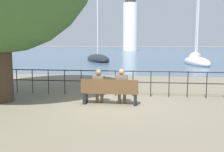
{
  "coord_description": "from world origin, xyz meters",
  "views": [
    {
      "loc": [
        1.25,
        -8.5,
        2.07
      ],
      "look_at": [
        0.0,
        0.5,
        0.94
      ],
      "focal_mm": 40.0,
      "sensor_mm": 36.0,
      "label": 1
    }
  ],
  "objects_px": {
    "park_bench": "(110,92)",
    "harbor_lighthouse": "(130,24)",
    "seated_person_left": "(99,85)",
    "sailboat_1": "(196,62)",
    "seated_person_right": "(122,85)",
    "sailboat_0": "(195,57)",
    "sailboat_3": "(98,59)"
  },
  "relations": [
    {
      "from": "seated_person_right",
      "to": "sailboat_1",
      "type": "bearing_deg",
      "value": 72.12
    },
    {
      "from": "seated_person_right",
      "to": "sailboat_3",
      "type": "relative_size",
      "value": 0.14
    },
    {
      "from": "sailboat_0",
      "to": "sailboat_1",
      "type": "height_order",
      "value": "sailboat_1"
    },
    {
      "from": "sailboat_0",
      "to": "sailboat_3",
      "type": "height_order",
      "value": "sailboat_0"
    },
    {
      "from": "harbor_lighthouse",
      "to": "sailboat_3",
      "type": "bearing_deg",
      "value": -90.06
    },
    {
      "from": "sailboat_0",
      "to": "seated_person_left",
      "type": "bearing_deg",
      "value": -90.1
    },
    {
      "from": "park_bench",
      "to": "harbor_lighthouse",
      "type": "distance_m",
      "value": 86.67
    },
    {
      "from": "park_bench",
      "to": "seated_person_right",
      "type": "height_order",
      "value": "seated_person_right"
    },
    {
      "from": "sailboat_0",
      "to": "sailboat_1",
      "type": "xyz_separation_m",
      "value": [
        -2.09,
        -12.21,
        -0.03
      ]
    },
    {
      "from": "seated_person_right",
      "to": "sailboat_0",
      "type": "bearing_deg",
      "value": 75.26
    },
    {
      "from": "seated_person_left",
      "to": "harbor_lighthouse",
      "type": "bearing_deg",
      "value": 93.1
    },
    {
      "from": "sailboat_1",
      "to": "sailboat_3",
      "type": "height_order",
      "value": "sailboat_1"
    },
    {
      "from": "sailboat_0",
      "to": "sailboat_3",
      "type": "relative_size",
      "value": 1.04
    },
    {
      "from": "seated_person_right",
      "to": "sailboat_3",
      "type": "distance_m",
      "value": 24.37
    },
    {
      "from": "sailboat_0",
      "to": "harbor_lighthouse",
      "type": "relative_size",
      "value": 0.43
    },
    {
      "from": "sailboat_1",
      "to": "harbor_lighthouse",
      "type": "relative_size",
      "value": 0.43
    },
    {
      "from": "park_bench",
      "to": "seated_person_right",
      "type": "bearing_deg",
      "value": 10.97
    },
    {
      "from": "seated_person_left",
      "to": "sailboat_3",
      "type": "relative_size",
      "value": 0.14
    },
    {
      "from": "park_bench",
      "to": "seated_person_left",
      "type": "distance_m",
      "value": 0.48
    },
    {
      "from": "harbor_lighthouse",
      "to": "seated_person_left",
      "type": "bearing_deg",
      "value": -86.9
    },
    {
      "from": "park_bench",
      "to": "sailboat_1",
      "type": "xyz_separation_m",
      "value": [
        6.47,
        18.87,
        -0.14
      ]
    },
    {
      "from": "seated_person_right",
      "to": "sailboat_3",
      "type": "xyz_separation_m",
      "value": [
        -5.53,
        23.73,
        -0.41
      ]
    },
    {
      "from": "seated_person_right",
      "to": "sailboat_0",
      "type": "distance_m",
      "value": 32.05
    },
    {
      "from": "harbor_lighthouse",
      "to": "park_bench",
      "type": "bearing_deg",
      "value": -86.63
    },
    {
      "from": "seated_person_right",
      "to": "sailboat_1",
      "type": "relative_size",
      "value": 0.14
    },
    {
      "from": "park_bench",
      "to": "harbor_lighthouse",
      "type": "bearing_deg",
      "value": 93.37
    },
    {
      "from": "sailboat_1",
      "to": "harbor_lighthouse",
      "type": "height_order",
      "value": "harbor_lighthouse"
    },
    {
      "from": "seated_person_left",
      "to": "seated_person_right",
      "type": "relative_size",
      "value": 0.98
    },
    {
      "from": "sailboat_1",
      "to": "harbor_lighthouse",
      "type": "bearing_deg",
      "value": 91.55
    },
    {
      "from": "sailboat_1",
      "to": "sailboat_0",
      "type": "bearing_deg",
      "value": 72.09
    },
    {
      "from": "sailboat_0",
      "to": "sailboat_1",
      "type": "distance_m",
      "value": 12.38
    },
    {
      "from": "seated_person_left",
      "to": "sailboat_1",
      "type": "xyz_separation_m",
      "value": [
        6.87,
        18.79,
        -0.38
      ]
    }
  ]
}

